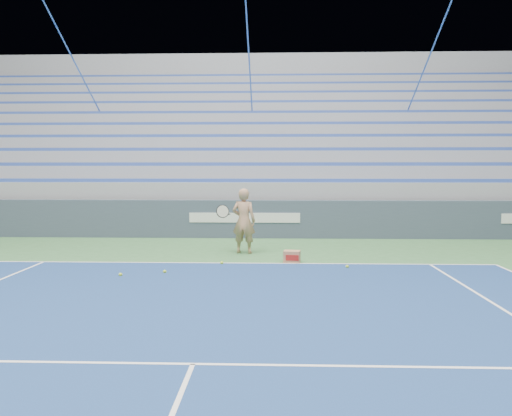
{
  "coord_description": "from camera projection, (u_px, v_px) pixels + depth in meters",
  "views": [
    {
      "loc": [
        0.82,
        1.44,
        2.03
      ],
      "look_at": [
        0.45,
        12.38,
        1.15
      ],
      "focal_mm": 35.0,
      "sensor_mm": 36.0,
      "label": 1
    }
  ],
  "objects": [
    {
      "name": "sponsor_barrier",
      "position": [
        245.0,
        219.0,
        14.54
      ],
      "size": [
        30.0,
        0.32,
        1.1
      ],
      "color": "#3A4759",
      "rests_on": "ground"
    },
    {
      "name": "bleachers",
      "position": [
        253.0,
        160.0,
        20.09
      ],
      "size": [
        31.0,
        9.15,
        7.3
      ],
      "color": "#94979C",
      "rests_on": "ground"
    },
    {
      "name": "tennis_player",
      "position": [
        244.0,
        221.0,
        11.84
      ],
      "size": [
        0.92,
        0.86,
        1.55
      ],
      "color": "tan",
      "rests_on": "ground"
    },
    {
      "name": "ball_box",
      "position": [
        292.0,
        257.0,
        10.69
      ],
      "size": [
        0.38,
        0.32,
        0.26
      ],
      "color": "#AB7752",
      "rests_on": "ground"
    },
    {
      "name": "tennis_ball_0",
      "position": [
        120.0,
        275.0,
        9.35
      ],
      "size": [
        0.07,
        0.07,
        0.07
      ],
      "primitive_type": "sphere",
      "color": "#C4E42E",
      "rests_on": "ground"
    },
    {
      "name": "tennis_ball_1",
      "position": [
        347.0,
        267.0,
        10.12
      ],
      "size": [
        0.07,
        0.07,
        0.07
      ],
      "primitive_type": "sphere",
      "color": "#C4E42E",
      "rests_on": "ground"
    },
    {
      "name": "tennis_ball_2",
      "position": [
        222.0,
        263.0,
        10.51
      ],
      "size": [
        0.07,
        0.07,
        0.07
      ],
      "primitive_type": "sphere",
      "color": "#C4E42E",
      "rests_on": "ground"
    },
    {
      "name": "tennis_ball_3",
      "position": [
        165.0,
        272.0,
        9.62
      ],
      "size": [
        0.07,
        0.07,
        0.07
      ],
      "primitive_type": "sphere",
      "color": "#C4E42E",
      "rests_on": "ground"
    }
  ]
}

